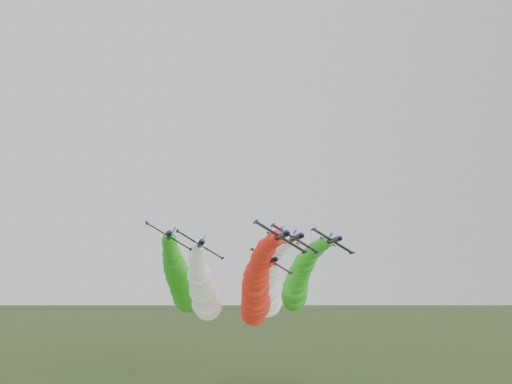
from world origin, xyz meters
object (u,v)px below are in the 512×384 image
(jet_inner_left, at_px, (204,291))
(jet_inner_right, at_px, (268,286))
(jet_trail, at_px, (254,299))
(jet_lead, at_px, (257,288))
(jet_outer_left, at_px, (181,283))
(jet_outer_right, at_px, (298,283))

(jet_inner_left, xyz_separation_m, jet_inner_right, (18.98, -3.84, 1.42))
(jet_inner_left, height_order, jet_trail, jet_inner_left)
(jet_lead, bearing_deg, jet_inner_right, 62.77)
(jet_outer_left, relative_size, jet_outer_right, 1.00)
(jet_trail, bearing_deg, jet_outer_left, -157.64)
(jet_inner_right, bearing_deg, jet_trail, 96.03)
(jet_inner_left, xyz_separation_m, jet_trail, (17.27, 12.43, -2.48))
(jet_lead, bearing_deg, jet_outer_right, 51.30)
(jet_outer_left, bearing_deg, jet_outer_right, 7.25)
(jet_trail, bearing_deg, jet_lead, -97.61)
(jet_lead, xyz_separation_m, jet_inner_left, (-13.73, 14.05, -0.86))
(jet_inner_left, height_order, jet_inner_right, jet_inner_right)
(jet_lead, bearing_deg, jet_inner_left, 134.34)
(jet_outer_left, height_order, jet_outer_right, jet_outer_right)
(jet_inner_left, bearing_deg, jet_outer_right, 13.46)
(jet_outer_right, height_order, jet_trail, jet_outer_right)
(jet_lead, bearing_deg, jet_trail, 82.39)
(jet_inner_right, height_order, jet_outer_left, jet_outer_left)
(jet_inner_left, relative_size, jet_inner_right, 1.00)
(jet_lead, distance_m, jet_inner_left, 19.66)
(jet_lead, height_order, jet_inner_left, jet_lead)
(jet_trail, bearing_deg, jet_outer_right, -20.26)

